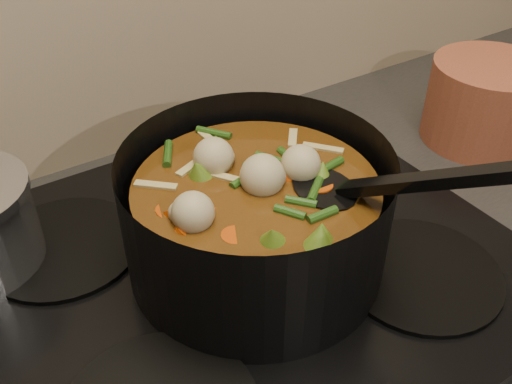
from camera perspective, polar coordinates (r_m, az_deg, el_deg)
stovetop at (r=0.67m, az=-1.85°, el=-7.45°), size 0.62×0.54×0.03m
stockpot at (r=0.62m, az=0.06°, el=-2.45°), size 0.32×0.38×0.21m
terracotta_crock at (r=0.95m, az=21.99°, el=8.31°), size 0.22×0.22×0.12m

